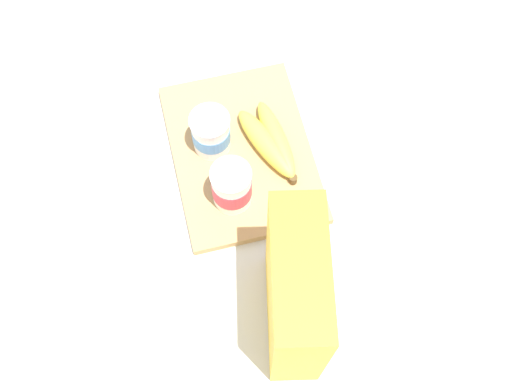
% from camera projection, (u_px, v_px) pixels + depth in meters
% --- Properties ---
extents(ground_plane, '(2.40, 2.40, 0.00)m').
position_uv_depth(ground_plane, '(242.00, 155.00, 1.12)').
color(ground_plane, silver).
extents(cutting_board, '(0.33, 0.24, 0.02)m').
position_uv_depth(cutting_board, '(242.00, 153.00, 1.11)').
color(cutting_board, tan).
rests_on(cutting_board, ground_plane).
extents(cereal_box, '(0.21, 0.11, 0.27)m').
position_uv_depth(cereal_box, '(296.00, 294.00, 0.88)').
color(cereal_box, yellow).
rests_on(cereal_box, ground_plane).
extents(yogurt_cup_front, '(0.07, 0.07, 0.09)m').
position_uv_depth(yogurt_cup_front, '(232.00, 186.00, 1.03)').
color(yogurt_cup_front, white).
rests_on(yogurt_cup_front, cutting_board).
extents(yogurt_cup_back, '(0.07, 0.07, 0.09)m').
position_uv_depth(yogurt_cup_back, '(211.00, 133.00, 1.07)').
color(yogurt_cup_back, white).
rests_on(yogurt_cup_back, cutting_board).
extents(banana_bunch, '(0.17, 0.09, 0.03)m').
position_uv_depth(banana_bunch, '(271.00, 142.00, 1.09)').
color(banana_bunch, '#E1D546').
rests_on(banana_bunch, cutting_board).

